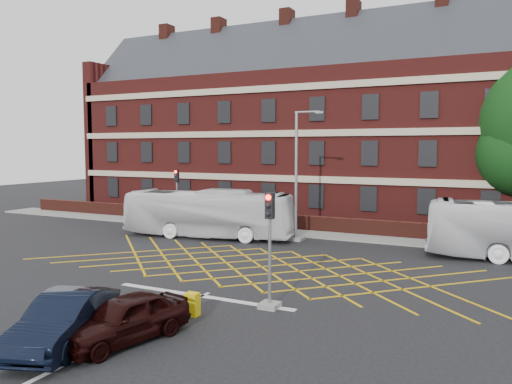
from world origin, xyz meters
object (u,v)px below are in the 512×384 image
at_px(traffic_light_far, 177,203).
at_px(utility_cabinet, 192,304).
at_px(direction_signs, 172,206).
at_px(traffic_light_near, 270,261).
at_px(bus_left, 208,213).
at_px(car_maroon, 125,318).
at_px(car_navy, 65,320).
at_px(street_lamp, 297,197).

height_order(traffic_light_far, utility_cabinet, traffic_light_far).
bearing_deg(utility_cabinet, direction_signs, 127.33).
bearing_deg(traffic_light_near, direction_signs, 134.82).
bearing_deg(bus_left, car_maroon, -164.80).
xyz_separation_m(car_navy, car_maroon, (1.43, 1.00, -0.05)).
bearing_deg(utility_cabinet, bus_left, 119.33).
distance_m(bus_left, traffic_light_near, 15.03).
xyz_separation_m(bus_left, utility_cabinet, (7.56, -13.45, -1.17)).
relative_size(car_navy, direction_signs, 2.13).
distance_m(car_maroon, traffic_light_far, 22.22).
xyz_separation_m(car_maroon, utility_cabinet, (0.55, 2.86, -0.31)).
distance_m(street_lamp, utility_cabinet, 15.33).
height_order(car_maroon, street_lamp, street_lamp).
distance_m(car_navy, direction_signs, 24.20).
distance_m(traffic_light_far, utility_cabinet, 20.16).
relative_size(bus_left, utility_cabinet, 13.90).
bearing_deg(bus_left, utility_cabinet, -158.72).
bearing_deg(traffic_light_near, utility_cabinet, -137.22).
height_order(car_navy, utility_cabinet, car_navy).
xyz_separation_m(traffic_light_near, traffic_light_far, (-14.06, 14.23, 0.00)).
bearing_deg(traffic_light_near, traffic_light_far, 134.67).
bearing_deg(direction_signs, utility_cabinet, -52.67).
bearing_deg(direction_signs, car_navy, -61.98).
relative_size(traffic_light_far, street_lamp, 0.52).
bearing_deg(car_maroon, bus_left, 127.56).
xyz_separation_m(bus_left, car_maroon, (7.01, -16.31, -0.86)).
bearing_deg(traffic_light_far, car_maroon, -59.07).
bearing_deg(traffic_light_far, bus_left, -31.78).
xyz_separation_m(car_maroon, street_lamp, (-1.39, 17.89, 2.03)).
distance_m(bus_left, traffic_light_far, 5.18).
bearing_deg(car_navy, direction_signs, 98.49).
distance_m(traffic_light_far, direction_signs, 1.95).
distance_m(traffic_light_near, street_lamp, 13.73).
height_order(car_navy, traffic_light_near, traffic_light_near).
relative_size(car_navy, street_lamp, 0.57).
xyz_separation_m(street_lamp, utility_cabinet, (1.94, -15.03, -2.34)).
bearing_deg(traffic_light_near, car_navy, -125.10).
height_order(traffic_light_near, direction_signs, traffic_light_near).
distance_m(street_lamp, direction_signs, 11.74).
relative_size(bus_left, traffic_light_near, 2.66).
xyz_separation_m(direction_signs, utility_cabinet, (13.34, -17.50, -0.97)).
bearing_deg(car_maroon, street_lamp, 108.76).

